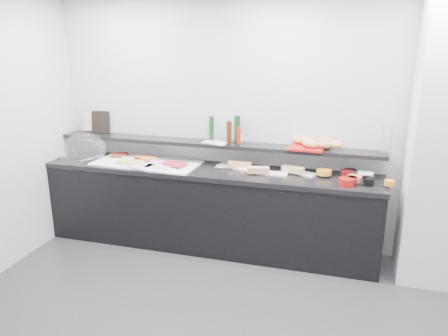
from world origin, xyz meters
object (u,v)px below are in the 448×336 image
(cloche_base, at_px, (79,156))
(condiment_tray, at_px, (216,142))
(sandwich_plate_mid, at_px, (272,173))
(framed_print, at_px, (101,122))
(bread_tray, at_px, (306,148))
(carafe, at_px, (387,139))

(cloche_base, bearing_deg, condiment_tray, 24.12)
(condiment_tray, bearing_deg, sandwich_plate_mid, 5.76)
(sandwich_plate_mid, xyz_separation_m, condiment_tray, (-0.65, 0.14, 0.25))
(sandwich_plate_mid, distance_m, condiment_tray, 0.71)
(framed_print, height_order, bread_tray, framed_print)
(sandwich_plate_mid, height_order, condiment_tray, condiment_tray)
(cloche_base, height_order, sandwich_plate_mid, cloche_base)
(cloche_base, height_order, condiment_tray, condiment_tray)
(framed_print, xyz_separation_m, carafe, (3.18, -0.11, 0.02))
(sandwich_plate_mid, bearing_deg, framed_print, 175.83)
(cloche_base, distance_m, bread_tray, 2.61)
(sandwich_plate_mid, xyz_separation_m, carafe, (1.08, 0.15, 0.39))
(condiment_tray, bearing_deg, cloche_base, -157.20)
(sandwich_plate_mid, bearing_deg, condiment_tray, 170.23)
(cloche_base, height_order, bread_tray, bread_tray)
(condiment_tray, xyz_separation_m, carafe, (1.72, 0.00, 0.14))
(cloche_base, bearing_deg, bread_tray, 22.40)
(bread_tray, bearing_deg, framed_print, -179.52)
(bread_tray, xyz_separation_m, carafe, (0.76, 0.01, 0.14))
(carafe, bearing_deg, condiment_tray, -179.97)
(framed_print, relative_size, condiment_tray, 0.96)
(bread_tray, bearing_deg, carafe, 3.68)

